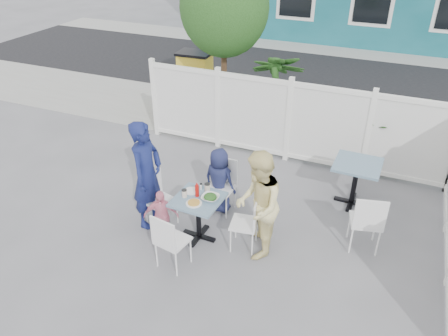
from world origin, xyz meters
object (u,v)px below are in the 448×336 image
at_px(utility_cabinet, 196,82).
at_px(spare_table, 356,173).
at_px(chair_left, 157,196).
at_px(chair_right, 249,220).
at_px(chair_back, 223,181).
at_px(chair_near, 169,239).
at_px(boy, 219,180).
at_px(woman, 258,205).
at_px(main_table, 198,207).
at_px(man, 147,175).
at_px(toddler, 161,216).

relative_size(utility_cabinet, spare_table, 1.76).
bearing_deg(utility_cabinet, chair_left, -74.39).
relative_size(chair_right, chair_back, 0.96).
bearing_deg(chair_near, chair_right, 53.88).
bearing_deg(spare_table, utility_cabinet, 147.97).
xyz_separation_m(utility_cabinet, chair_left, (1.47, -4.33, -0.17)).
bearing_deg(chair_back, boy, 46.49).
xyz_separation_m(spare_table, woman, (-1.09, -1.75, 0.20)).
relative_size(main_table, chair_back, 0.79).
relative_size(utility_cabinet, main_table, 1.92).
xyz_separation_m(utility_cabinet, main_table, (2.20, -4.41, -0.13)).
bearing_deg(utility_cabinet, chair_back, -61.16).
distance_m(chair_back, boy, 0.07).
height_order(main_table, man, man).
distance_m(spare_table, chair_near, 3.26).
height_order(man, boy, man).
relative_size(main_table, chair_near, 0.81).
bearing_deg(utility_cabinet, main_table, -66.60).
distance_m(chair_left, chair_right, 1.49).
height_order(utility_cabinet, woman, woman).
relative_size(main_table, woman, 0.44).
xyz_separation_m(chair_left, woman, (1.62, -0.03, 0.29)).
distance_m(utility_cabinet, chair_back, 4.23).
xyz_separation_m(chair_back, woman, (0.85, -0.78, 0.28)).
height_order(main_table, chair_back, chair_back).
relative_size(utility_cabinet, chair_left, 1.55).
relative_size(utility_cabinet, woman, 0.84).
height_order(man, toddler, man).
bearing_deg(chair_right, boy, 38.67).
relative_size(spare_table, chair_left, 0.88).
relative_size(boy, toddler, 1.27).
bearing_deg(toddler, chair_near, -74.53).
xyz_separation_m(chair_right, woman, (0.12, -0.03, 0.30)).
relative_size(utility_cabinet, boy, 1.23).
bearing_deg(chair_left, spare_table, 137.74).
xyz_separation_m(spare_table, chair_back, (-1.93, -0.97, -0.08)).
xyz_separation_m(man, woman, (1.75, -0.01, -0.06)).
distance_m(spare_table, chair_back, 2.17).
xyz_separation_m(chair_right, man, (-1.63, -0.02, 0.36)).
relative_size(chair_left, toddler, 1.01).
bearing_deg(woman, chair_near, -69.05).
bearing_deg(boy, toddler, 76.08).
height_order(chair_left, boy, boy).
bearing_deg(chair_near, chair_left, 138.58).
xyz_separation_m(utility_cabinet, spare_table, (4.17, -2.61, -0.08)).
bearing_deg(boy, utility_cabinet, -49.22).
bearing_deg(toddler, main_table, 5.63).
bearing_deg(boy, chair_near, 97.05).
height_order(utility_cabinet, man, man).
bearing_deg(chair_right, spare_table, -43.93).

